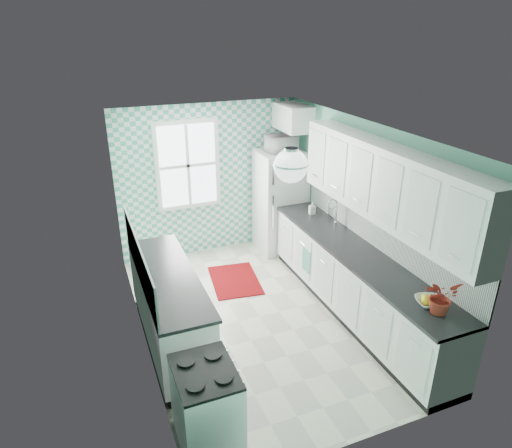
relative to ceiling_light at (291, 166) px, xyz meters
name	(u,v)px	position (x,y,z in m)	size (l,w,h in m)	color
floor	(259,317)	(0.00, 0.80, -2.33)	(3.00, 4.40, 0.02)	#ECE3C7
ceiling	(260,131)	(0.00, 0.80, 0.19)	(3.00, 4.40, 0.02)	white
wall_back	(209,180)	(0.00, 3.01, -1.07)	(3.00, 0.02, 2.50)	#62B296
wall_front	(362,337)	(0.00, -1.41, -1.07)	(3.00, 0.02, 2.50)	#62B296
wall_left	(135,253)	(-1.51, 0.80, -1.07)	(0.02, 4.40, 2.50)	#62B296
wall_right	(363,215)	(1.51, 0.80, -1.07)	(0.02, 4.40, 2.50)	#62B296
accent_wall	(209,180)	(0.00, 2.99, -1.07)	(3.00, 0.01, 2.50)	teal
window	(188,165)	(-0.35, 2.96, -0.77)	(1.04, 0.05, 1.44)	white
backsplash_right	(379,230)	(1.49, 0.40, -1.13)	(0.02, 3.60, 0.51)	white
backsplash_left	(139,260)	(-1.49, 0.73, -1.13)	(0.02, 2.15, 0.51)	white
upper_cabinets_right	(385,184)	(1.33, 0.20, -0.42)	(0.33, 3.20, 0.90)	white
upper_cabinet_fridge	(292,117)	(1.30, 2.63, -0.07)	(0.40, 0.74, 0.40)	white
ceiling_light	(291,166)	(0.00, 0.00, 0.00)	(0.34, 0.34, 0.35)	silver
base_cabinets_right	(355,285)	(1.20, 0.40, -1.87)	(0.60, 3.60, 0.90)	white
countertop_right	(357,253)	(1.19, 0.40, -1.40)	(0.63, 3.60, 0.04)	black
base_cabinets_left	(170,311)	(-1.20, 0.73, -1.87)	(0.60, 2.15, 0.90)	white
countertop_left	(168,276)	(-1.19, 0.73, -1.40)	(0.63, 2.15, 0.04)	black
fridge	(280,201)	(1.11, 2.60, -1.46)	(0.75, 0.74, 1.72)	white
stove	(207,405)	(-1.20, -0.85, -1.89)	(0.54, 0.68, 0.81)	white
sink	(325,227)	(1.20, 1.25, -1.39)	(0.48, 0.40, 0.53)	silver
rug	(235,280)	(0.00, 1.80, -2.32)	(0.69, 0.99, 0.02)	#5F050B
dish_towel	(306,261)	(0.89, 1.18, -1.84)	(0.02, 0.23, 0.35)	teal
fruit_bowl	(429,302)	(1.20, -0.90, -1.35)	(0.28, 0.28, 0.07)	white
potted_plant	(441,297)	(1.20, -1.03, -1.20)	(0.33, 0.28, 0.36)	red
soap_bottle	(312,208)	(1.25, 1.74, -1.29)	(0.09, 0.09, 0.19)	#93ABB0
microwave	(281,143)	(1.11, 2.60, -0.47)	(0.48, 0.33, 0.27)	white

